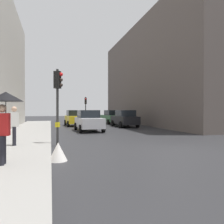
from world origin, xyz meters
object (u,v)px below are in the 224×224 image
traffic_light_near_right (58,93)px  car_green_estate (112,117)px  pedestrian_with_umbrella (5,107)px  traffic_light_far_median (86,105)px  car_silver_hatchback (89,121)px  car_dark_suv (125,119)px  car_yellow_taxi (75,118)px  warning_sign_triangle (58,152)px  pedestrian_with_black_backpack (13,123)px

traffic_light_near_right → car_green_estate: bearing=66.2°
car_green_estate → pedestrian_with_umbrella: (-8.92, -20.52, 0.96)m
traffic_light_far_median → car_silver_hatchback: traffic_light_far_median is taller
car_silver_hatchback → car_dark_suv: bearing=39.4°
pedestrian_with_umbrella → traffic_light_near_right: bearing=67.8°
traffic_light_near_right → traffic_light_far_median: size_ratio=1.07×
car_silver_hatchback → car_yellow_taxi: bearing=94.0°
traffic_light_near_right → car_yellow_taxi: size_ratio=0.88×
car_yellow_taxi → warning_sign_triangle: (-2.37, -17.22, -0.55)m
traffic_light_far_median → pedestrian_with_black_backpack: bearing=-108.3°
car_yellow_taxi → pedestrian_with_umbrella: pedestrian_with_umbrella is taller
pedestrian_with_umbrella → pedestrian_with_black_backpack: pedestrian_with_umbrella is taller
car_green_estate → pedestrian_with_umbrella: size_ratio=2.02×
car_dark_suv → pedestrian_with_black_backpack: size_ratio=2.40×
traffic_light_near_right → traffic_light_far_median: bearing=77.2°
pedestrian_with_black_backpack → car_silver_hatchback: bearing=58.1°
pedestrian_with_umbrella → car_yellow_taxi: bearing=77.7°
traffic_light_near_right → traffic_light_far_median: traffic_light_near_right is taller
traffic_light_far_median → warning_sign_triangle: (-4.24, -21.50, -2.11)m
car_dark_suv → pedestrian_with_black_backpack: bearing=-129.2°
car_green_estate → warning_sign_triangle: bearing=-110.5°
car_dark_suv → traffic_light_far_median: bearing=112.7°
car_silver_hatchback → car_green_estate: (4.54, 9.17, 0.00)m
car_silver_hatchback → car_dark_suv: size_ratio=1.00×
traffic_light_near_right → warning_sign_triangle: bearing=-91.7°
traffic_light_near_right → car_green_estate: traffic_light_near_right is taller
traffic_light_far_median → car_yellow_taxi: bearing=-113.7°
car_yellow_taxi → warning_sign_triangle: size_ratio=6.59×
traffic_light_far_median → car_green_estate: (3.13, -1.73, -1.56)m
traffic_light_far_median → pedestrian_with_black_backpack: traffic_light_far_median is taller
warning_sign_triangle → pedestrian_with_umbrella: bearing=-154.1°
traffic_light_far_median → car_silver_hatchback: size_ratio=0.83×
traffic_light_near_right → car_silver_hatchback: (2.74, 7.34, -1.72)m
traffic_light_far_median → car_dark_suv: (3.03, -7.25, -1.56)m
traffic_light_far_median → car_dark_suv: size_ratio=0.83×
car_green_estate → warning_sign_triangle: (-7.38, -19.77, -0.55)m
pedestrian_with_umbrella → traffic_light_far_median: bearing=75.4°
traffic_light_far_median → car_silver_hatchback: (-1.41, -10.90, -1.56)m
car_dark_suv → pedestrian_with_black_backpack: 14.50m
car_yellow_taxi → warning_sign_triangle: car_yellow_taxi is taller
traffic_light_far_median → car_green_estate: size_ratio=0.82×
traffic_light_near_right → pedestrian_with_black_backpack: traffic_light_near_right is taller
traffic_light_near_right → car_dark_suv: traffic_light_near_right is taller
traffic_light_near_right → warning_sign_triangle: size_ratio=5.78×
car_dark_suv → pedestrian_with_umbrella: 17.43m
car_yellow_taxi → traffic_light_near_right: bearing=-99.2°
car_silver_hatchback → pedestrian_with_umbrella: 12.21m
pedestrian_with_black_backpack → pedestrian_with_umbrella: bearing=-84.8°
car_silver_hatchback → car_yellow_taxi: (-0.46, 6.62, 0.00)m
warning_sign_triangle → traffic_light_far_median: bearing=78.8°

